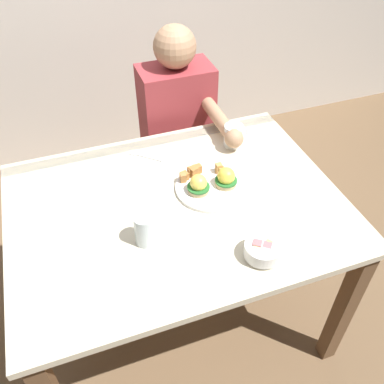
{
  "coord_description": "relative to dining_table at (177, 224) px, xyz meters",
  "views": [
    {
      "loc": [
        -0.31,
        -1.04,
        1.79
      ],
      "look_at": [
        0.06,
        0.0,
        0.78
      ],
      "focal_mm": 38.73,
      "sensor_mm": 36.0,
      "label": 1
    }
  ],
  "objects": [
    {
      "name": "coffee_mug",
      "position": [
        0.34,
        0.27,
        0.16
      ],
      "size": [
        0.11,
        0.08,
        0.09
      ],
      "color": "white",
      "rests_on": "dining_table"
    },
    {
      "name": "ground_plane",
      "position": [
        0.0,
        0.0,
        -0.63
      ],
      "size": [
        6.0,
        6.0,
        0.0
      ],
      "primitive_type": "plane",
      "color": "brown"
    },
    {
      "name": "fork",
      "position": [
        -0.04,
        0.32,
        0.11
      ],
      "size": [
        0.13,
        0.12,
        0.0
      ],
      "color": "silver",
      "rests_on": "dining_table"
    },
    {
      "name": "water_glass_near",
      "position": [
        -0.15,
        -0.14,
        0.16
      ],
      "size": [
        0.07,
        0.07,
        0.12
      ],
      "color": "silver",
      "rests_on": "dining_table"
    },
    {
      "name": "eggs_benedict_plate",
      "position": [
        0.15,
        0.04,
        0.13
      ],
      "size": [
        0.27,
        0.27,
        0.09
      ],
      "color": "white",
      "rests_on": "dining_table"
    },
    {
      "name": "fruit_bowl",
      "position": [
        0.18,
        -0.32,
        0.14
      ],
      "size": [
        0.12,
        0.12,
        0.06
      ],
      "color": "white",
      "rests_on": "dining_table"
    },
    {
      "name": "diner_person",
      "position": [
        0.21,
        0.6,
        0.02
      ],
      "size": [
        0.34,
        0.54,
        1.14
      ],
      "color": "#33333D",
      "rests_on": "ground_plane"
    },
    {
      "name": "dining_table",
      "position": [
        0.0,
        0.0,
        0.0
      ],
      "size": [
        1.2,
        0.9,
        0.74
      ],
      "color": "beige",
      "rests_on": "ground_plane"
    }
  ]
}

